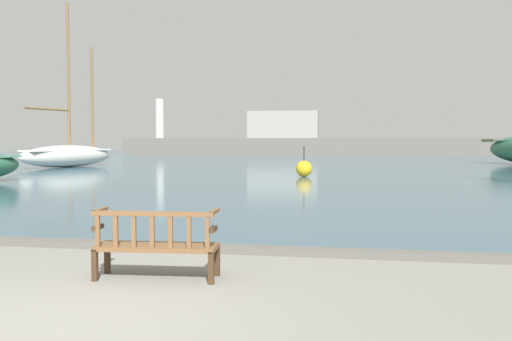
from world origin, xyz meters
TOP-DOWN VIEW (x-y plane):
  - ground_plane at (0.00, 0.00)m, footprint 160.00×160.00m
  - harbor_water at (0.00, 44.00)m, footprint 100.00×80.00m
  - quay_edge_kerb at (0.00, 3.85)m, footprint 40.00×0.30m
  - park_bench at (0.24, 1.97)m, footprint 1.64×0.64m
  - sailboat_nearest_starboard at (-15.45, 28.51)m, footprint 3.98×7.59m
  - channel_buoy at (0.29, 21.73)m, footprint 0.75×0.75m
  - far_breakwater at (-1.29, 59.66)m, footprint 49.47×2.40m

SIDE VIEW (x-z plane):
  - ground_plane at x=0.00m, z-range 0.00..0.00m
  - harbor_water at x=0.00m, z-range 0.00..0.08m
  - quay_edge_kerb at x=0.00m, z-range 0.00..0.12m
  - channel_buoy at x=0.29m, z-range -0.27..1.19m
  - park_bench at x=0.24m, z-range 0.01..0.93m
  - sailboat_nearest_starboard at x=-15.45m, z-range -4.29..6.12m
  - far_breakwater at x=-1.29m, z-range -1.84..4.80m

